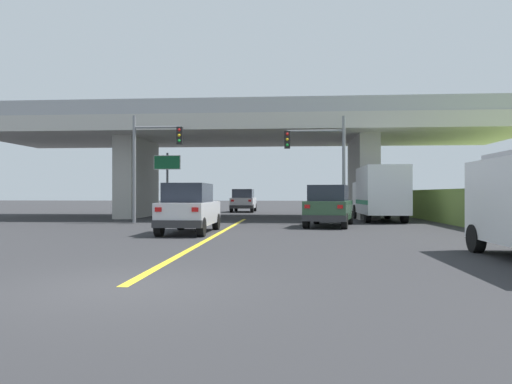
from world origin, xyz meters
The scene contains 10 objects.
ground centered at (0.00, 24.27, 0.00)m, with size 160.00×160.00×0.00m, color #2B2B2D.
overpass_bridge centered at (0.00, 24.27, 5.26)m, with size 35.50×10.28×7.19m.
lane_divider_stripe centered at (0.00, 10.92, 0.00)m, with size 0.20×21.84×0.01m, color yellow.
suv_lead centered at (-1.23, 11.13, 1.01)m, with size 1.86×4.67×2.02m.
suv_crossing centered at (4.78, 15.49, 1.01)m, with size 2.83×4.87×2.02m.
box_truck centered at (8.13, 20.44, 1.65)m, with size 2.33×6.67×3.17m.
sedan_oncoming centered at (-1.27, 33.90, 1.01)m, with size 2.02×4.54×2.02m.
traffic_signal_nearside centered at (4.72, 18.16, 3.69)m, with size 3.34×0.36×5.87m.
traffic_signal_farside centered at (-4.91, 17.81, 3.77)m, with size 2.82×0.36×5.96m.
highway_sign centered at (-5.03, 21.99, 3.14)m, with size 1.74×0.17×4.24m.
Camera 1 is at (2.87, -7.87, 1.59)m, focal length 33.13 mm.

